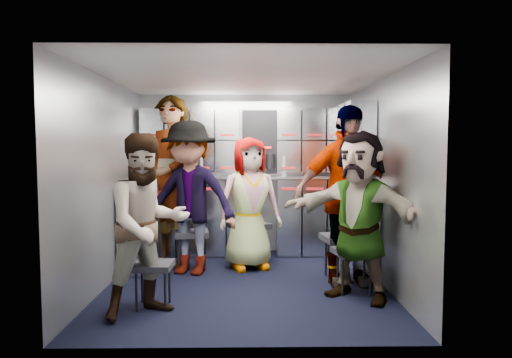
{
  "coord_description": "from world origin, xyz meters",
  "views": [
    {
      "loc": [
        0.04,
        -4.61,
        1.4
      ],
      "look_at": [
        0.11,
        0.35,
        1.06
      ],
      "focal_mm": 32.0,
      "sensor_mm": 36.0,
      "label": 1
    }
  ],
  "objects_px": {
    "jump_seat_near_right": "(354,254)",
    "attendant_arc_d": "(346,195)",
    "jump_seat_mid_left": "(192,235)",
    "jump_seat_center": "(249,228)",
    "attendant_arc_c": "(249,203)",
    "attendant_arc_b": "(189,198)",
    "attendant_arc_a": "(148,225)",
    "attendant_arc_e": "(359,215)",
    "attendant_standing": "(171,181)",
    "jump_seat_near_left": "(153,268)",
    "jump_seat_mid_right": "(342,240)"
  },
  "relations": [
    {
      "from": "jump_seat_near_right",
      "to": "attendant_arc_b",
      "type": "relative_size",
      "value": 0.25
    },
    {
      "from": "attendant_arc_a",
      "to": "attendant_arc_b",
      "type": "distance_m",
      "value": 1.27
    },
    {
      "from": "jump_seat_near_left",
      "to": "jump_seat_center",
      "type": "height_order",
      "value": "jump_seat_center"
    },
    {
      "from": "jump_seat_near_right",
      "to": "attendant_arc_c",
      "type": "bearing_deg",
      "value": 138.04
    },
    {
      "from": "attendant_arc_d",
      "to": "jump_seat_near_right",
      "type": "bearing_deg",
      "value": -94.3
    },
    {
      "from": "jump_seat_mid_left",
      "to": "attendant_arc_c",
      "type": "relative_size",
      "value": 0.29
    },
    {
      "from": "jump_seat_mid_right",
      "to": "attendant_arc_d",
      "type": "height_order",
      "value": "attendant_arc_d"
    },
    {
      "from": "attendant_arc_d",
      "to": "attendant_arc_a",
      "type": "bearing_deg",
      "value": -164.57
    },
    {
      "from": "attendant_arc_b",
      "to": "attendant_arc_d",
      "type": "bearing_deg",
      "value": 2.5
    },
    {
      "from": "jump_seat_mid_right",
      "to": "attendant_arc_b",
      "type": "relative_size",
      "value": 0.28
    },
    {
      "from": "attendant_arc_c",
      "to": "jump_seat_near_right",
      "type": "bearing_deg",
      "value": -59.8
    },
    {
      "from": "jump_seat_mid_right",
      "to": "attendant_arc_e",
      "type": "bearing_deg",
      "value": -87.85
    },
    {
      "from": "attendant_standing",
      "to": "attendant_arc_d",
      "type": "distance_m",
      "value": 2.07
    },
    {
      "from": "jump_seat_mid_left",
      "to": "jump_seat_center",
      "type": "bearing_deg",
      "value": 18.04
    },
    {
      "from": "attendant_arc_b",
      "to": "jump_seat_near_right",
      "type": "bearing_deg",
      "value": -5.88
    },
    {
      "from": "attendant_arc_c",
      "to": "attendant_arc_d",
      "type": "bearing_deg",
      "value": -50.41
    },
    {
      "from": "attendant_standing",
      "to": "attendant_arc_a",
      "type": "height_order",
      "value": "attendant_standing"
    },
    {
      "from": "jump_seat_near_left",
      "to": "jump_seat_near_right",
      "type": "bearing_deg",
      "value": 11.65
    },
    {
      "from": "jump_seat_center",
      "to": "attendant_arc_e",
      "type": "height_order",
      "value": "attendant_arc_e"
    },
    {
      "from": "attendant_arc_e",
      "to": "attendant_arc_b",
      "type": "bearing_deg",
      "value": -168.91
    },
    {
      "from": "jump_seat_near_right",
      "to": "attendant_arc_d",
      "type": "relative_size",
      "value": 0.23
    },
    {
      "from": "attendant_arc_a",
      "to": "attendant_arc_e",
      "type": "relative_size",
      "value": 0.97
    },
    {
      "from": "jump_seat_mid_left",
      "to": "attendant_arc_d",
      "type": "height_order",
      "value": "attendant_arc_d"
    },
    {
      "from": "jump_seat_mid_left",
      "to": "attendant_standing",
      "type": "height_order",
      "value": "attendant_standing"
    },
    {
      "from": "jump_seat_near_left",
      "to": "attendant_arc_c",
      "type": "height_order",
      "value": "attendant_arc_c"
    },
    {
      "from": "jump_seat_mid_left",
      "to": "attendant_arc_c",
      "type": "height_order",
      "value": "attendant_arc_c"
    },
    {
      "from": "jump_seat_near_left",
      "to": "jump_seat_near_right",
      "type": "height_order",
      "value": "jump_seat_near_right"
    },
    {
      "from": "attendant_arc_d",
      "to": "attendant_arc_e",
      "type": "relative_size",
      "value": 1.17
    },
    {
      "from": "attendant_arc_e",
      "to": "jump_seat_mid_left",
      "type": "bearing_deg",
      "value": -173.55
    },
    {
      "from": "jump_seat_mid_left",
      "to": "attendant_arc_a",
      "type": "distance_m",
      "value": 1.49
    },
    {
      "from": "jump_seat_mid_right",
      "to": "attendant_arc_e",
      "type": "height_order",
      "value": "attendant_arc_e"
    },
    {
      "from": "jump_seat_mid_left",
      "to": "attendant_arc_a",
      "type": "xyz_separation_m",
      "value": [
        -0.18,
        -1.43,
        0.37
      ]
    },
    {
      "from": "jump_seat_near_left",
      "to": "jump_seat_mid_right",
      "type": "height_order",
      "value": "jump_seat_mid_right"
    },
    {
      "from": "jump_seat_mid_right",
      "to": "attendant_standing",
      "type": "distance_m",
      "value": 2.09
    },
    {
      "from": "jump_seat_center",
      "to": "jump_seat_near_right",
      "type": "distance_m",
      "value": 1.48
    },
    {
      "from": "attendant_arc_c",
      "to": "attendant_arc_d",
      "type": "distance_m",
      "value": 1.18
    },
    {
      "from": "jump_seat_mid_right",
      "to": "attendant_arc_e",
      "type": "xyz_separation_m",
      "value": [
        0.02,
        -0.64,
        0.37
      ]
    },
    {
      "from": "jump_seat_near_left",
      "to": "attendant_arc_d",
      "type": "height_order",
      "value": "attendant_arc_d"
    },
    {
      "from": "jump_seat_near_right",
      "to": "attendant_arc_a",
      "type": "bearing_deg",
      "value": -163.13
    },
    {
      "from": "jump_seat_mid_left",
      "to": "attendant_standing",
      "type": "distance_m",
      "value": 0.7
    },
    {
      "from": "jump_seat_near_left",
      "to": "attendant_standing",
      "type": "xyz_separation_m",
      "value": [
        -0.08,
        1.45,
        0.66
      ]
    },
    {
      "from": "jump_seat_near_left",
      "to": "attendant_arc_e",
      "type": "xyz_separation_m",
      "value": [
        1.85,
        0.2,
        0.43
      ]
    },
    {
      "from": "jump_seat_near_right",
      "to": "jump_seat_mid_left",
      "type": "bearing_deg",
      "value": 152.49
    },
    {
      "from": "jump_seat_mid_left",
      "to": "jump_seat_near_right",
      "type": "relative_size",
      "value": 1.04
    },
    {
      "from": "jump_seat_mid_right",
      "to": "attendant_arc_d",
      "type": "distance_m",
      "value": 0.53
    },
    {
      "from": "jump_seat_center",
      "to": "attendant_arc_d",
      "type": "height_order",
      "value": "attendant_arc_d"
    },
    {
      "from": "attendant_arc_b",
      "to": "jump_seat_near_left",
      "type": "bearing_deg",
      "value": -83.06
    },
    {
      "from": "attendant_arc_c",
      "to": "attendant_arc_d",
      "type": "relative_size",
      "value": 0.83
    },
    {
      "from": "jump_seat_near_left",
      "to": "jump_seat_mid_left",
      "type": "relative_size",
      "value": 0.89
    },
    {
      "from": "attendant_arc_a",
      "to": "attendant_standing",
      "type": "bearing_deg",
      "value": 57.8
    }
  ]
}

